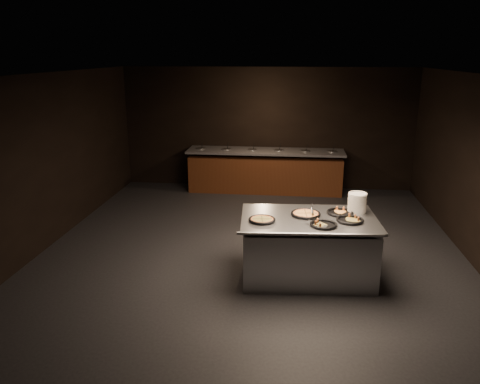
{
  "coord_description": "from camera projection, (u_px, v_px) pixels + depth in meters",
  "views": [
    {
      "loc": [
        0.61,
        -7.29,
        3.21
      ],
      "look_at": [
        -0.24,
        0.3,
        0.93
      ],
      "focal_mm": 35.0,
      "sensor_mm": 36.0,
      "label": 1
    }
  ],
  "objects": [
    {
      "name": "pan_veggie_whole",
      "position": [
        262.0,
        220.0,
        6.59
      ],
      "size": [
        0.38,
        0.38,
        0.04
      ],
      "rotation": [
        0.0,
        0.0,
        0.11
      ],
      "color": "black",
      "rests_on": "serving_counter"
    },
    {
      "name": "plate_stack",
      "position": [
        357.0,
        203.0,
        6.93
      ],
      "size": [
        0.27,
        0.27,
        0.29
      ],
      "primitive_type": "cylinder",
      "color": "white",
      "rests_on": "serving_counter"
    },
    {
      "name": "pan_cheese_slices_a",
      "position": [
        340.0,
        212.0,
        6.89
      ],
      "size": [
        0.39,
        0.39,
        0.04
      ],
      "rotation": [
        0.0,
        0.0,
        1.09
      ],
      "color": "black",
      "rests_on": "serving_counter"
    },
    {
      "name": "pan_cheese_whole",
      "position": [
        306.0,
        214.0,
        6.83
      ],
      "size": [
        0.43,
        0.43,
        0.04
      ],
      "rotation": [
        0.0,
        0.0,
        0.08
      ],
      "color": "black",
      "rests_on": "serving_counter"
    },
    {
      "name": "salad_bar",
      "position": [
        265.0,
        173.0,
        11.19
      ],
      "size": [
        3.7,
        0.83,
        1.18
      ],
      "color": "#512813",
      "rests_on": "ground"
    },
    {
      "name": "server_right",
      "position": [
        316.0,
        220.0,
        6.4
      ],
      "size": [
        0.3,
        0.21,
        0.16
      ],
      "rotation": [
        0.0,
        0.0,
        -0.51
      ],
      "color": "#B5B8BC",
      "rests_on": "serving_counter"
    },
    {
      "name": "serving_counter",
      "position": [
        308.0,
        249.0,
        6.88
      ],
      "size": [
        2.03,
        1.38,
        0.93
      ],
      "rotation": [
        0.0,
        0.0,
        0.07
      ],
      "color": "#B5B8BC",
      "rests_on": "ground"
    },
    {
      "name": "room",
      "position": [
        253.0,
        167.0,
        7.51
      ],
      "size": [
        7.02,
        8.02,
        2.92
      ],
      "color": "black",
      "rests_on": "ground"
    },
    {
      "name": "server_left",
      "position": [
        312.0,
        210.0,
        6.83
      ],
      "size": [
        0.1,
        0.31,
        0.15
      ],
      "rotation": [
        0.0,
        0.0,
        1.67
      ],
      "color": "#B5B8BC",
      "rests_on": "serving_counter"
    },
    {
      "name": "pan_cheese_slices_b",
      "position": [
        324.0,
        224.0,
        6.41
      ],
      "size": [
        0.38,
        0.38,
        0.04
      ],
      "rotation": [
        0.0,
        0.0,
        2.42
      ],
      "color": "black",
      "rests_on": "serving_counter"
    },
    {
      "name": "pan_veggie_slices",
      "position": [
        350.0,
        220.0,
        6.58
      ],
      "size": [
        0.39,
        0.39,
        0.04
      ],
      "rotation": [
        0.0,
        0.0,
        -0.2
      ],
      "color": "black",
      "rests_on": "serving_counter"
    }
  ]
}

